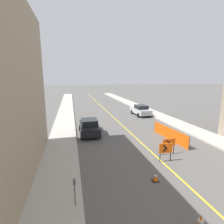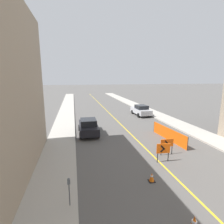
% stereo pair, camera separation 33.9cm
% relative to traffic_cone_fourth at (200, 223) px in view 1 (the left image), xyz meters
% --- Properties ---
extents(lane_stripe, '(0.12, 68.86, 0.01)m').
position_rel_traffic_cone_fourth_xyz_m(lane_stripe, '(1.39, 22.50, -0.35)').
color(lane_stripe, gold).
rests_on(lane_stripe, ground_plane).
extents(sidewalk_left, '(2.52, 68.86, 0.15)m').
position_rel_traffic_cone_fourth_xyz_m(sidewalk_left, '(-5.41, 22.50, -0.27)').
color(sidewalk_left, '#ADA89E').
rests_on(sidewalk_left, ground_plane).
extents(sidewalk_right, '(2.52, 68.86, 0.15)m').
position_rel_traffic_cone_fourth_xyz_m(sidewalk_right, '(8.19, 22.50, -0.27)').
color(sidewalk_right, '#ADA89E').
rests_on(sidewalk_right, ground_plane).
extents(traffic_cone_fourth, '(0.46, 0.46, 0.71)m').
position_rel_traffic_cone_fourth_xyz_m(traffic_cone_fourth, '(0.00, 0.00, 0.00)').
color(traffic_cone_fourth, black).
rests_on(traffic_cone_fourth, ground_plane).
extents(traffic_cone_fifth, '(0.35, 0.35, 0.51)m').
position_rel_traffic_cone_fourth_xyz_m(traffic_cone_fifth, '(-0.10, 3.36, -0.10)').
color(traffic_cone_fifth, black).
rests_on(traffic_cone_fifth, ground_plane).
extents(arrow_barricade_primary, '(0.94, 0.15, 1.30)m').
position_rel_traffic_cone_fourth_xyz_m(arrow_barricade_primary, '(1.62, 5.33, 0.56)').
color(arrow_barricade_primary, '#EF560C').
rests_on(arrow_barricade_primary, ground_plane).
extents(arrow_barricade_secondary, '(1.04, 0.11, 1.22)m').
position_rel_traffic_cone_fourth_xyz_m(arrow_barricade_secondary, '(2.45, 6.30, 0.52)').
color(arrow_barricade_secondary, '#EF560C').
rests_on(arrow_barricade_secondary, ground_plane).
extents(safety_mesh_fence, '(0.43, 5.16, 1.12)m').
position_rel_traffic_cone_fourth_xyz_m(safety_mesh_fence, '(4.24, 9.16, 0.21)').
color(safety_mesh_fence, '#EF560C').
rests_on(safety_mesh_fence, ground_plane).
extents(parked_car_curb_near, '(1.94, 4.33, 1.59)m').
position_rel_traffic_cone_fourth_xyz_m(parked_car_curb_near, '(-2.81, 12.43, 0.45)').
color(parked_car_curb_near, black).
rests_on(parked_car_curb_near, ground_plane).
extents(parked_car_curb_mid, '(1.95, 4.35, 1.59)m').
position_rel_traffic_cone_fourth_xyz_m(parked_car_curb_mid, '(5.75, 19.73, 0.45)').
color(parked_car_curb_mid, '#B7B7BC').
rests_on(parked_car_curb_mid, ground_plane).
extents(parking_meter_near_curb, '(0.12, 0.11, 1.31)m').
position_rel_traffic_cone_fourth_xyz_m(parking_meter_near_curb, '(-4.50, 2.25, 0.73)').
color(parking_meter_near_curb, '#4C4C51').
rests_on(parking_meter_near_curb, sidewalk_left).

